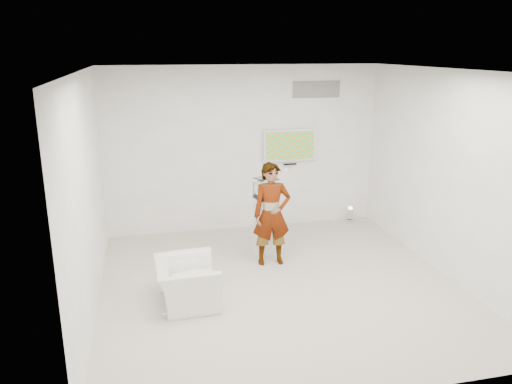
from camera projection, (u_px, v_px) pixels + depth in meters
room at (281, 184)px, 6.73m from camera, size 5.01×5.01×3.00m
tv at (290, 145)px, 9.19m from camera, size 1.00×0.08×0.60m
logo_decal at (316, 89)px, 9.06m from camera, size 0.90×0.02×0.30m
person at (272, 214)px, 7.69m from camera, size 0.60×0.41×1.62m
armchair at (187, 283)px, 6.57m from camera, size 0.82×0.93×0.59m
pedestal at (266, 225)px, 8.26m from camera, size 0.50×0.50×0.91m
floor_uplight at (350, 214)px, 9.73m from camera, size 0.24×0.24×0.30m
vitrine at (266, 189)px, 8.09m from camera, size 0.39×0.39×0.34m
console at (266, 192)px, 8.11m from camera, size 0.09×0.17×0.22m
wii_remote at (286, 171)px, 7.69m from camera, size 0.08×0.13×0.03m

